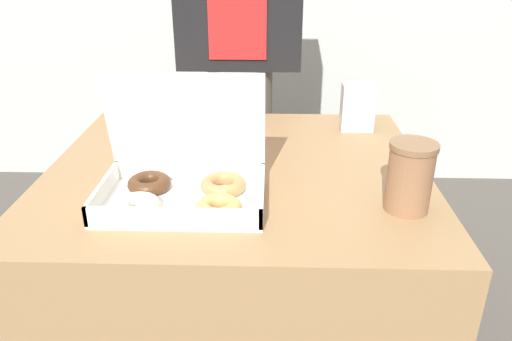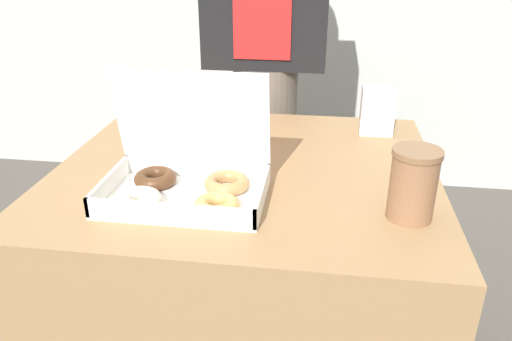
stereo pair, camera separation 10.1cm
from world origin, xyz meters
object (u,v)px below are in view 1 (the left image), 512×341
object	(u,v)px
napkin_holder	(357,107)
donut_box	(183,181)
person_customer	(240,50)
coffee_cup	(410,177)

from	to	relation	value
napkin_holder	donut_box	bearing A→B (deg)	-133.65
napkin_holder	person_customer	bearing A→B (deg)	137.79
donut_box	person_customer	bearing A→B (deg)	84.66
coffee_cup	person_customer	world-z (taller)	person_customer
napkin_holder	person_customer	world-z (taller)	person_customer
coffee_cup	person_customer	distance (m)	0.90
coffee_cup	person_customer	size ratio (longest dim) A/B	0.09
donut_box	napkin_holder	bearing A→B (deg)	46.35
donut_box	coffee_cup	xyz separation A→B (m)	(0.47, -0.03, 0.03)
coffee_cup	person_customer	xyz separation A→B (m)	(-0.39, 0.81, 0.09)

